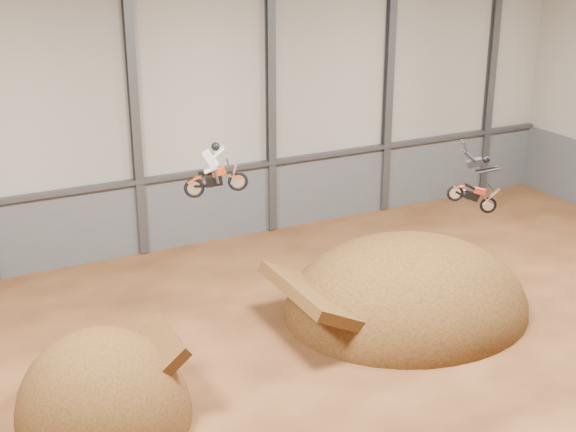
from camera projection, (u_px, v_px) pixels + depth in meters
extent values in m
plane|color=#4A2813|center=(375.00, 391.00, 26.60)|extent=(40.00, 40.00, 0.00)
cube|color=#A19B8E|center=(203.00, 98.00, 36.71)|extent=(40.00, 0.10, 14.00)
cube|color=#54585C|center=(208.00, 206.00, 38.45)|extent=(39.80, 0.18, 3.50)
cube|color=#47494F|center=(208.00, 171.00, 37.70)|extent=(39.80, 0.35, 0.20)
cube|color=#47494F|center=(134.00, 106.00, 35.13)|extent=(0.40, 0.36, 13.90)
cube|color=#47494F|center=(271.00, 92.00, 37.95)|extent=(0.40, 0.36, 13.90)
cube|color=#47494F|center=(389.00, 80.00, 40.77)|extent=(0.40, 0.36, 13.90)
cube|color=#47494F|center=(491.00, 70.00, 43.59)|extent=(0.40, 0.36, 13.90)
ellipsoid|color=#38210E|center=(105.00, 415.00, 25.32)|extent=(5.44, 6.28, 5.44)
ellipsoid|color=#38210E|center=(406.00, 310.00, 32.11)|extent=(10.06, 8.90, 5.80)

